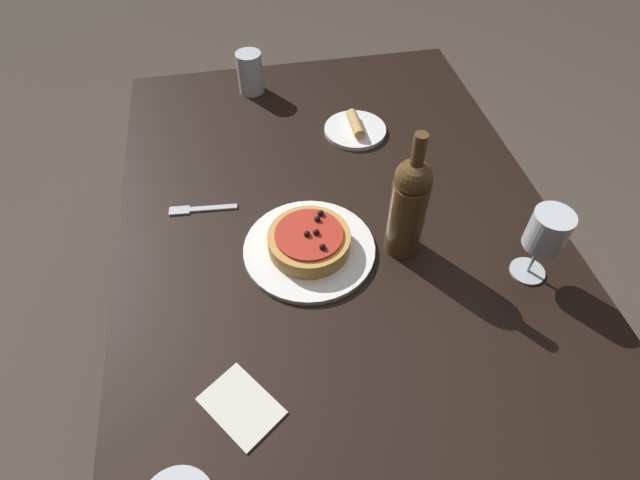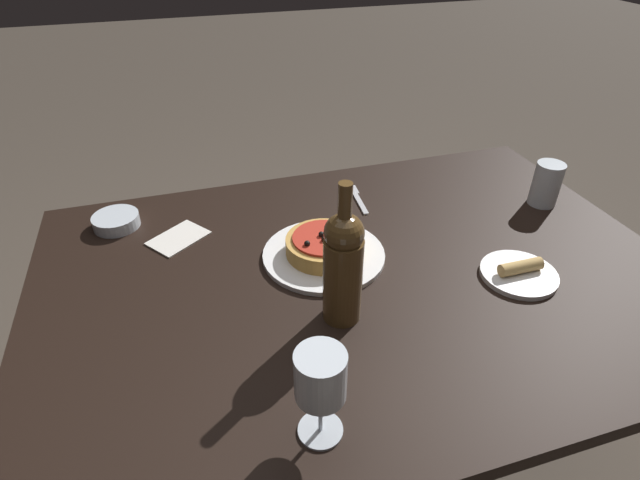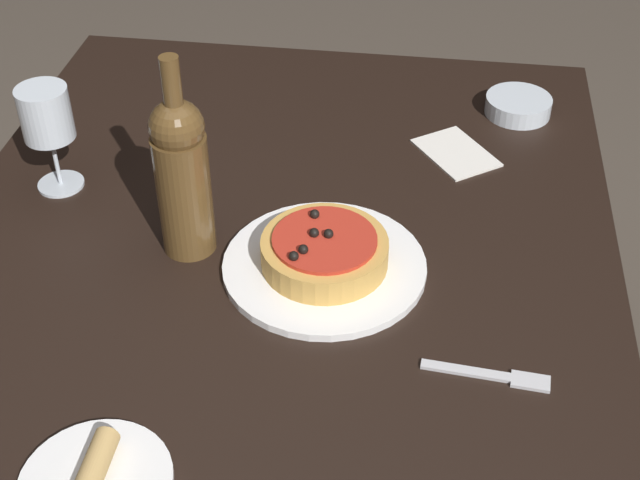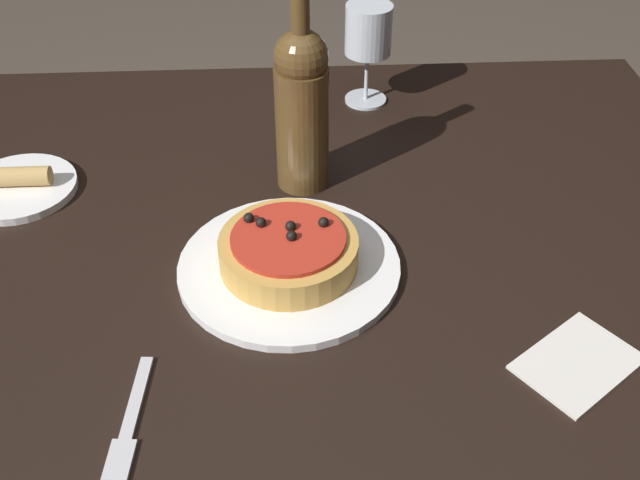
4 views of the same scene
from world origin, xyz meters
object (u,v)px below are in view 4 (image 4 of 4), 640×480
(fork, at_px, (130,424))
(dining_table, at_px, (247,274))
(side_plate, at_px, (18,186))
(wine_bottle, at_px, (302,106))
(pizza, at_px, (288,250))
(dinner_plate, at_px, (289,267))
(wine_glass, at_px, (368,33))

(fork, bearing_deg, dining_table, 165.42)
(side_plate, bearing_deg, wine_bottle, 0.44)
(dining_table, xyz_separation_m, side_plate, (-0.34, 0.12, 0.09))
(pizza, height_order, fork, pizza)
(dinner_plate, bearing_deg, wine_bottle, 82.85)
(wine_glass, height_order, wine_bottle, wine_bottle)
(dinner_plate, height_order, pizza, pizza)
(dinner_plate, xyz_separation_m, pizza, (-0.00, 0.00, 0.03))
(fork, distance_m, side_plate, 0.49)
(wine_glass, height_order, fork, wine_glass)
(dinner_plate, relative_size, side_plate, 1.70)
(dining_table, distance_m, dinner_plate, 0.13)
(wine_bottle, xyz_separation_m, side_plate, (-0.42, -0.00, -0.12))
(wine_glass, bearing_deg, fork, -115.02)
(fork, bearing_deg, dinner_plate, 148.45)
(dining_table, relative_size, side_plate, 8.55)
(dining_table, height_order, side_plate, side_plate)
(wine_glass, distance_m, side_plate, 0.61)
(dining_table, distance_m, side_plate, 0.37)
(pizza, height_order, wine_glass, wine_glass)
(wine_bottle, bearing_deg, pizza, -97.17)
(dinner_plate, distance_m, wine_glass, 0.49)
(wine_bottle, xyz_separation_m, fork, (-0.20, -0.44, -0.13))
(dinner_plate, xyz_separation_m, side_plate, (-0.40, 0.20, 0.00))
(dining_table, xyz_separation_m, pizza, (0.06, -0.08, 0.11))
(wine_bottle, distance_m, fork, 0.50)
(wine_bottle, bearing_deg, dinner_plate, -97.15)
(dinner_plate, bearing_deg, pizza, 108.31)
(wine_bottle, distance_m, side_plate, 0.44)
(wine_glass, relative_size, fork, 1.08)
(dining_table, height_order, pizza, pizza)
(dinner_plate, distance_m, fork, 0.29)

